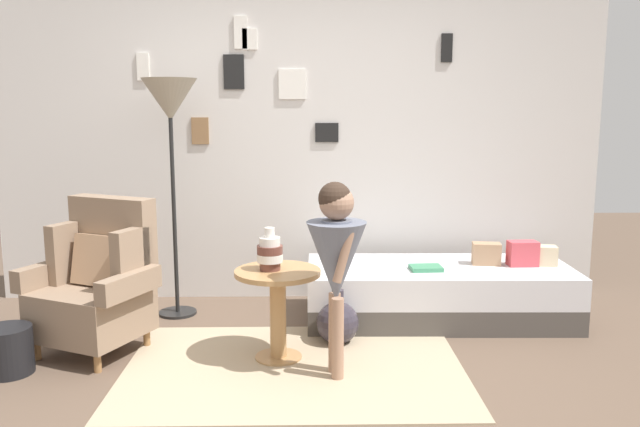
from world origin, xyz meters
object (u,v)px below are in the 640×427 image
armchair (98,283)px  book_on_daybed (426,268)px  daybed (438,293)px  side_table (278,297)px  person_child (336,254)px  vase_striped (270,253)px  demijohn_near (338,322)px  floor_lamp (170,110)px  magazine_basket (8,350)px

armchair → book_on_daybed: size_ratio=4.41×
daybed → book_on_daybed: (-0.12, -0.11, 0.22)m
side_table → person_child: person_child is taller
armchair → side_table: bearing=-9.4°
armchair → vase_striped: armchair is taller
daybed → demijohn_near: 0.90m
armchair → floor_lamp: (0.35, 0.70, 1.08)m
daybed → floor_lamp: size_ratio=1.10×
daybed → magazine_basket: bearing=-161.1°
daybed → side_table: 1.37m
demijohn_near → daybed: bearing=32.3°
magazine_basket → armchair: bearing=41.7°
floor_lamp → vase_striped: bearing=-49.8°
daybed → magazine_basket: (-2.71, -0.93, -0.06)m
armchair → side_table: 1.17m
armchair → book_on_daybed: bearing=11.4°
armchair → demijohn_near: size_ratio=2.66×
side_table → demijohn_near: 0.53m
vase_striped → person_child: person_child is taller
person_child → book_on_daybed: 1.16m
armchair → magazine_basket: armchair is taller
person_child → daybed: bearing=51.7°
daybed → book_on_daybed: 0.27m
floor_lamp → magazine_basket: floor_lamp is taller
floor_lamp → magazine_basket: bearing=-125.5°
person_child → magazine_basket: person_child is taller
daybed → side_table: (-1.14, -0.74, 0.20)m
side_table → book_on_daybed: (1.02, 0.63, 0.02)m
armchair → vase_striped: 1.14m
armchair → floor_lamp: size_ratio=0.56×
magazine_basket → vase_striped: bearing=7.1°
armchair → vase_striped: size_ratio=3.71×
book_on_daybed → magazine_basket: book_on_daybed is taller
armchair → demijohn_near: 1.56m
side_table → book_on_daybed: 1.20m
vase_striped → magazine_basket: (-1.52, -0.19, -0.53)m
daybed → magazine_basket: daybed is taller
vase_striped → person_child: 0.47m
side_table → floor_lamp: floor_lamp is taller
book_on_daybed → side_table: bearing=-148.4°
vase_striped → daybed: bearing=31.9°
daybed → magazine_basket: 2.86m
floor_lamp → person_child: bearing=-45.4°
armchair → magazine_basket: 0.64m
daybed → book_on_daybed: bearing=-135.7°
armchair → person_child: person_child is taller
vase_striped → person_child: size_ratio=0.23×
side_table → vase_striped: bearing=174.9°
daybed → side_table: bearing=-146.9°
armchair → side_table: size_ratio=1.71×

